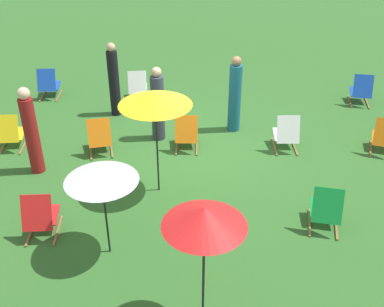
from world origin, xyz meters
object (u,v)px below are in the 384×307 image
(deckchair_9, at_px, (49,85))
(deckchair_10, at_px, (100,137))
(deckchair_2, at_px, (10,133))
(deckchair_4, at_px, (361,91))
(deckchair_13, at_px, (286,134))
(umbrella_1, at_px, (155,99))
(person_0, at_px, (114,81))
(umbrella_0, at_px, (101,173))
(person_4, at_px, (158,106))
(deckchair_15, at_px, (326,209))
(deckchair_8, at_px, (40,216))
(deckchair_7, at_px, (138,87))
(person_2, at_px, (31,132))
(deckchair_1, at_px, (187,134))
(person_1, at_px, (235,96))
(umbrella_2, at_px, (204,217))

(deckchair_9, relative_size, deckchair_10, 0.96)
(deckchair_2, height_order, deckchair_4, same)
(deckchair_10, height_order, deckchair_13, same)
(umbrella_1, bearing_deg, person_0, -64.20)
(umbrella_0, bearing_deg, person_4, -93.33)
(umbrella_0, bearing_deg, deckchair_2, -46.42)
(deckchair_15, bearing_deg, deckchair_8, 14.10)
(deckchair_7, height_order, person_2, person_2)
(deckchair_8, relative_size, deckchair_9, 1.00)
(umbrella_0, bearing_deg, deckchair_15, -165.38)
(umbrella_1, bearing_deg, deckchair_7, -74.22)
(deckchair_4, height_order, person_4, person_4)
(umbrella_0, distance_m, person_2, 3.06)
(person_0, relative_size, person_4, 1.08)
(deckchair_4, xyz_separation_m, deckchair_7, (5.86, 0.23, 0.00))
(deckchair_2, height_order, person_4, person_4)
(deckchair_4, bearing_deg, umbrella_0, 54.30)
(deckchair_10, distance_m, person_4, 1.45)
(deckchair_2, xyz_separation_m, person_2, (-0.90, 0.85, 0.51))
(deckchair_9, distance_m, person_4, 3.90)
(deckchair_1, distance_m, deckchair_10, 1.86)
(deckchair_7, height_order, deckchair_9, same)
(deckchair_8, distance_m, person_0, 4.69)
(deckchair_7, bearing_deg, umbrella_0, 86.57)
(deckchair_9, relative_size, person_1, 0.46)
(deckchair_1, bearing_deg, person_0, -43.50)
(deckchair_1, relative_size, person_0, 0.45)
(deckchair_1, relative_size, deckchair_7, 1.00)
(deckchair_10, bearing_deg, person_4, -163.93)
(deckchair_1, relative_size, person_4, 0.49)
(deckchair_4, bearing_deg, umbrella_1, 47.70)
(deckchair_7, height_order, deckchair_8, same)
(person_0, bearing_deg, umbrella_2, 61.64)
(deckchair_7, bearing_deg, umbrella_2, 97.41)
(deckchair_13, bearing_deg, person_0, -24.14)
(deckchair_2, bearing_deg, deckchair_15, 152.28)
(deckchair_7, distance_m, deckchair_13, 4.38)
(deckchair_1, relative_size, deckchair_13, 1.00)
(deckchair_1, xyz_separation_m, deckchair_9, (3.97, -2.47, 0.00))
(deckchair_7, relative_size, umbrella_0, 0.51)
(deckchair_9, xyz_separation_m, deckchair_15, (-6.54, 4.94, 0.00))
(deckchair_9, xyz_separation_m, deckchair_13, (-6.12, 2.30, 0.00))
(deckchair_1, height_order, person_0, person_0)
(deckchair_4, height_order, umbrella_2, umbrella_2)
(umbrella_2, bearing_deg, deckchair_15, -131.05)
(deckchair_8, xyz_separation_m, umbrella_1, (-1.73, -1.44, 1.52))
(umbrella_0, height_order, umbrella_2, umbrella_2)
(deckchair_13, distance_m, umbrella_2, 5.26)
(deckchair_2, bearing_deg, deckchair_7, -137.83)
(deckchair_15, bearing_deg, umbrella_1, -9.18)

